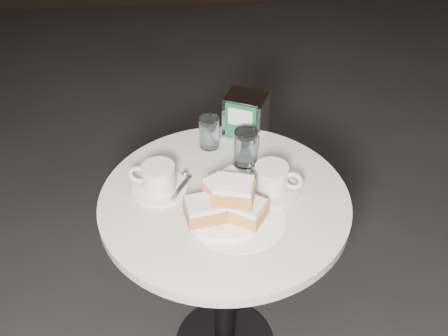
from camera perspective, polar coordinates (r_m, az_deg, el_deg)
cafe_table at (r=1.53m, az=0.06°, el=-8.80°), size 0.70×0.70×0.74m
sugar_spill at (r=1.33m, az=1.61°, el=-5.81°), size 0.33×0.33×0.00m
beignet_plate at (r=1.30m, az=0.27°, el=-4.01°), size 0.23×0.23×0.13m
coffee_cup_left at (r=1.40m, az=-7.49°, el=-1.32°), size 0.19×0.19×0.08m
coffee_cup_right at (r=1.39m, az=5.47°, el=-1.40°), size 0.21×0.21×0.08m
water_glass_left at (r=1.55m, az=-1.71°, el=4.04°), size 0.08×0.08×0.10m
water_glass_right at (r=1.48m, az=2.50°, el=2.30°), size 0.09×0.09×0.11m
napkin_dispenser at (r=1.59m, az=2.49°, el=5.97°), size 0.15×0.14×0.15m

